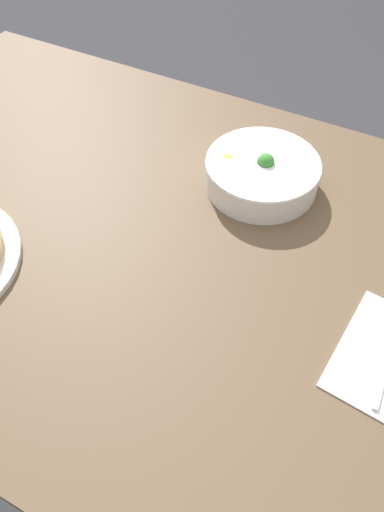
{
  "coord_description": "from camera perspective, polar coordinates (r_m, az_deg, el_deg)",
  "views": [
    {
      "loc": [
        0.39,
        -0.49,
        1.38
      ],
      "look_at": [
        0.15,
        -0.03,
        0.75
      ],
      "focal_mm": 35.0,
      "sensor_mm": 36.0,
      "label": 1
    }
  ],
  "objects": [
    {
      "name": "bowl",
      "position": [
        0.95,
        8.02,
        9.51
      ],
      "size": [
        0.21,
        0.21,
        0.07
      ],
      "color": "white",
      "rests_on": "dining_table"
    },
    {
      "name": "ground_plane",
      "position": [
        1.52,
        -4.89,
        -15.49
      ],
      "size": [
        8.0,
        8.0,
        0.0
      ],
      "primitive_type": "plane",
      "color": "#333338"
    },
    {
      "name": "dining_table",
      "position": [
        0.97,
        -7.35,
        0.07
      ],
      "size": [
        1.33,
        0.91,
        0.73
      ],
      "color": "brown",
      "rests_on": "ground_plane"
    }
  ]
}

